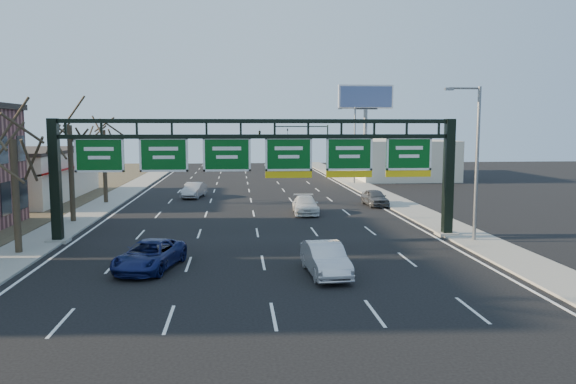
{
  "coord_description": "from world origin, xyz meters",
  "views": [
    {
      "loc": [
        -1.24,
        -25.3,
        6.69
      ],
      "look_at": [
        1.5,
        4.77,
        3.2
      ],
      "focal_mm": 35.0,
      "sensor_mm": 36.0,
      "label": 1
    }
  ],
  "objects": [
    {
      "name": "car_blue_suv",
      "position": [
        -5.4,
        1.15,
        0.68
      ],
      "size": [
        3.36,
        5.29,
        1.36
      ],
      "primitive_type": "imported",
      "rotation": [
        0.0,
        0.0,
        -0.24
      ],
      "color": "navy",
      "rests_on": "ground"
    },
    {
      "name": "cream_strip",
      "position": [
        -21.48,
        29.0,
        2.36
      ],
      "size": [
        10.9,
        18.4,
        4.7
      ],
      "color": "beige",
      "rests_on": "ground"
    },
    {
      "name": "sidewalk_right",
      "position": [
        12.8,
        20.0,
        0.06
      ],
      "size": [
        3.0,
        120.0,
        0.12
      ],
      "primitive_type": "cube",
      "color": "gray",
      "rests_on": "ground"
    },
    {
      "name": "streetlight_far",
      "position": [
        12.47,
        40.0,
        5.08
      ],
      "size": [
        2.15,
        0.22,
        9.0
      ],
      "color": "slate",
      "rests_on": "sidewalk_right"
    },
    {
      "name": "billboard_right",
      "position": [
        15.0,
        44.98,
        9.06
      ],
      "size": [
        7.0,
        0.5,
        12.0
      ],
      "color": "slate",
      "rests_on": "ground"
    },
    {
      "name": "tree_far",
      "position": [
        -12.8,
        25.0,
        7.48
      ],
      "size": [
        3.6,
        3.6,
        8.86
      ],
      "color": "#32271B",
      "rests_on": "sidewalk_left"
    },
    {
      "name": "tree_mid",
      "position": [
        -12.8,
        15.0,
        7.85
      ],
      "size": [
        3.6,
        3.6,
        9.24
      ],
      "color": "#32271B",
      "rests_on": "sidewalk_left"
    },
    {
      "name": "car_silver_distant",
      "position": [
        -5.37,
        28.5,
        0.71
      ],
      "size": [
        2.31,
        4.54,
        1.43
      ],
      "primitive_type": "imported",
      "rotation": [
        0.0,
        0.0,
        -0.19
      ],
      "color": "#A3A3A7",
      "rests_on": "ground"
    },
    {
      "name": "sign_gantry",
      "position": [
        0.16,
        8.0,
        4.63
      ],
      "size": [
        24.6,
        1.2,
        7.2
      ],
      "color": "black",
      "rests_on": "ground"
    },
    {
      "name": "ground",
      "position": [
        0.0,
        0.0,
        0.0
      ],
      "size": [
        160.0,
        160.0,
        0.0
      ],
      "primitive_type": "plane",
      "color": "black",
      "rests_on": "ground"
    },
    {
      "name": "building_right_distant",
      "position": [
        20.0,
        50.0,
        2.5
      ],
      "size": [
        12.0,
        20.0,
        5.0
      ],
      "primitive_type": "cube",
      "color": "beige",
      "rests_on": "ground"
    },
    {
      "name": "streetlight_near",
      "position": [
        12.47,
        6.0,
        5.08
      ],
      "size": [
        2.15,
        0.22,
        9.0
      ],
      "color": "slate",
      "rests_on": "sidewalk_right"
    },
    {
      "name": "lane_markings",
      "position": [
        0.0,
        20.0,
        0.01
      ],
      "size": [
        21.6,
        120.0,
        0.01
      ],
      "primitive_type": "cube",
      "color": "white",
      "rests_on": "ground"
    },
    {
      "name": "tree_gantry",
      "position": [
        -12.8,
        5.0,
        7.11
      ],
      "size": [
        3.6,
        3.6,
        8.48
      ],
      "color": "#32271B",
      "rests_on": "sidewalk_left"
    },
    {
      "name": "sidewalk_left",
      "position": [
        -12.8,
        20.0,
        0.06
      ],
      "size": [
        3.0,
        120.0,
        0.12
      ],
      "primitive_type": "cube",
      "color": "gray",
      "rests_on": "ground"
    },
    {
      "name": "car_grey_far",
      "position": [
        10.5,
        21.48,
        0.7
      ],
      "size": [
        1.83,
        4.17,
        1.4
      ],
      "primitive_type": "imported",
      "rotation": [
        0.0,
        0.0,
        0.04
      ],
      "color": "#47494D",
      "rests_on": "ground"
    },
    {
      "name": "traffic_signal_mast",
      "position": [
        5.69,
        55.0,
        5.5
      ],
      "size": [
        10.16,
        0.54,
        7.0
      ],
      "color": "black",
      "rests_on": "ground"
    },
    {
      "name": "car_silver_sedan",
      "position": [
        2.71,
        -0.6,
        0.74
      ],
      "size": [
        1.88,
        4.56,
        1.47
      ],
      "primitive_type": "imported",
      "rotation": [
        0.0,
        0.0,
        0.07
      ],
      "color": "silver",
      "rests_on": "ground"
    },
    {
      "name": "car_white_wagon",
      "position": [
        4.02,
        17.59,
        0.68
      ],
      "size": [
        2.1,
        4.74,
        1.35
      ],
      "primitive_type": "imported",
      "rotation": [
        0.0,
        0.0,
        -0.05
      ],
      "color": "silver",
      "rests_on": "ground"
    }
  ]
}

